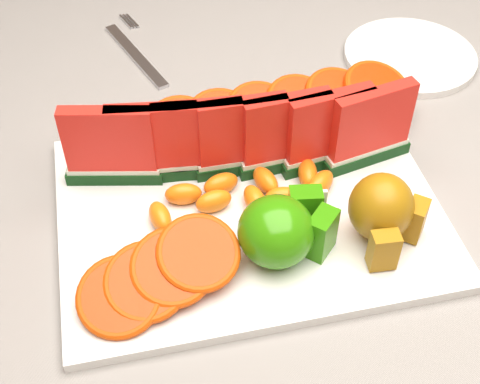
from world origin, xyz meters
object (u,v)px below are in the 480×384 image
side_plate (410,56)px  apple_cluster (283,230)px  platter (249,210)px  fork (135,52)px  pear_cluster (383,210)px

side_plate → apple_cluster: bearing=-131.2°
platter → fork: 0.34m
apple_cluster → platter: bearing=105.1°
platter → apple_cluster: 0.08m
pear_cluster → side_plate: (0.16, 0.30, -0.05)m
apple_cluster → fork: apple_cluster is taller
pear_cluster → side_plate: size_ratio=0.39×
apple_cluster → side_plate: bearing=48.8°
side_plate → platter: bearing=-140.2°
platter → fork: (-0.09, 0.33, -0.00)m
fork → platter: bearing=-75.2°
platter → fork: bearing=104.8°
platter → pear_cluster: 0.14m
pear_cluster → side_plate: pear_cluster is taller
pear_cluster → side_plate: 0.35m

